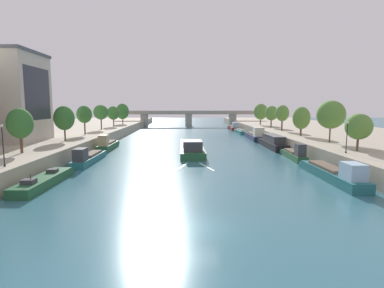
{
  "coord_description": "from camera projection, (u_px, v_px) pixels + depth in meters",
  "views": [
    {
      "loc": [
        -1.15,
        -21.7,
        8.93
      ],
      "look_at": [
        0.0,
        35.7,
        1.64
      ],
      "focal_mm": 28.55,
      "sensor_mm": 36.0,
      "label": 1
    }
  ],
  "objects": [
    {
      "name": "ground_plane",
      "position": [
        202.0,
        226.0,
        22.67
      ],
      "size": [
        400.0,
        400.0,
        0.0
      ],
      "primitive_type": "plane",
      "color": "#336675"
    },
    {
      "name": "quay_left",
      "position": [
        43.0,
        136.0,
        76.33
      ],
      "size": [
        36.0,
        170.0,
        2.5
      ],
      "primitive_type": "cube",
      "color": "#A89E89",
      "rests_on": "ground"
    },
    {
      "name": "quay_right",
      "position": [
        335.0,
        136.0,
        77.8
      ],
      "size": [
        36.0,
        170.0,
        2.5
      ],
      "primitive_type": "cube",
      "color": "#A89E89",
      "rests_on": "ground"
    },
    {
      "name": "barge_midriver",
      "position": [
        192.0,
        147.0,
        58.85
      ],
      "size": [
        4.53,
        22.96,
        2.96
      ],
      "color": "#235633",
      "rests_on": "ground"
    },
    {
      "name": "wake_behind_barge",
      "position": [
        194.0,
        167.0,
        44.59
      ],
      "size": [
        5.6,
        5.9,
        0.03
      ],
      "color": "#A5D1DB",
      "rests_on": "ground"
    },
    {
      "name": "moored_boat_left_downstream",
      "position": [
        44.0,
        181.0,
        34.14
      ],
      "size": [
        2.47,
        11.75,
        2.13
      ],
      "color": "#235633",
      "rests_on": "ground"
    },
    {
      "name": "moored_boat_left_far",
      "position": [
        89.0,
        157.0,
        47.71
      ],
      "size": [
        2.16,
        13.08,
        2.77
      ],
      "color": "#23666B",
      "rests_on": "ground"
    },
    {
      "name": "moored_boat_left_upstream",
      "position": [
        108.0,
        145.0,
        61.88
      ],
      "size": [
        2.34,
        11.64,
        3.26
      ],
      "color": "#235633",
      "rests_on": "ground"
    },
    {
      "name": "moored_boat_right_downstream",
      "position": [
        334.0,
        173.0,
        36.4
      ],
      "size": [
        2.48,
        14.42,
        2.89
      ],
      "color": "#23666B",
      "rests_on": "ground"
    },
    {
      "name": "moored_boat_right_upstream",
      "position": [
        294.0,
        154.0,
        50.87
      ],
      "size": [
        2.13,
        10.46,
        2.92
      ],
      "color": "#235633",
      "rests_on": "ground"
    },
    {
      "name": "moored_boat_right_second",
      "position": [
        272.0,
        142.0,
        64.87
      ],
      "size": [
        3.01,
        15.95,
        2.78
      ],
      "color": "black",
      "rests_on": "ground"
    },
    {
      "name": "moored_boat_right_gap_after",
      "position": [
        255.0,
        135.0,
        80.57
      ],
      "size": [
        3.53,
        15.45,
        3.49
      ],
      "color": "#1E284C",
      "rests_on": "ground"
    },
    {
      "name": "moored_boat_right_lone",
      "position": [
        240.0,
        132.0,
        98.07
      ],
      "size": [
        2.31,
        11.84,
        2.14
      ],
      "color": "#23666B",
      "rests_on": "ground"
    },
    {
      "name": "moored_boat_right_far",
      "position": [
        234.0,
        127.0,
        112.59
      ],
      "size": [
        2.83,
        13.55,
        2.91
      ],
      "color": "maroon",
      "rests_on": "ground"
    },
    {
      "name": "tree_left_by_lamp",
      "position": [
        20.0,
        124.0,
        40.95
      ],
      "size": [
        3.37,
        3.37,
        6.05
      ],
      "color": "brown",
      "rests_on": "quay_left"
    },
    {
      "name": "tree_left_second",
      "position": [
        64.0,
        118.0,
        55.11
      ],
      "size": [
        3.64,
        3.64,
        6.33
      ],
      "color": "brown",
      "rests_on": "quay_left"
    },
    {
      "name": "tree_left_third",
      "position": [
        84.0,
        114.0,
        66.58
      ],
      "size": [
        3.29,
        3.29,
        6.37
      ],
      "color": "brown",
      "rests_on": "quay_left"
    },
    {
      "name": "tree_left_nearest",
      "position": [
        101.0,
        112.0,
        80.93
      ],
      "size": [
        3.88,
        3.88,
        6.56
      ],
      "color": "brown",
      "rests_on": "quay_left"
    },
    {
      "name": "tree_left_midway",
      "position": [
        113.0,
        113.0,
        93.35
      ],
      "size": [
        3.69,
        3.69,
        6.18
      ],
      "color": "brown",
      "rests_on": "quay_left"
    },
    {
      "name": "tree_left_distant",
      "position": [
        123.0,
        111.0,
        106.08
      ],
      "size": [
        4.38,
        4.38,
        7.06
      ],
      "color": "brown",
      "rests_on": "quay_left"
    },
    {
      "name": "tree_right_by_lamp",
      "position": [
        359.0,
        127.0,
        42.98
      ],
      "size": [
        3.65,
        3.65,
        5.29
      ],
      "color": "brown",
      "rests_on": "quay_right"
    },
    {
      "name": "tree_right_past_mid",
      "position": [
        331.0,
        115.0,
        52.42
      ],
      "size": [
        4.74,
        4.74,
        7.26
      ],
      "color": "brown",
      "rests_on": "quay_right"
    },
    {
      "name": "tree_right_third",
      "position": [
        301.0,
        118.0,
        64.19
      ],
      "size": [
        3.62,
        3.62,
        6.14
      ],
      "color": "brown",
      "rests_on": "quay_right"
    },
    {
      "name": "tree_right_end_of_row",
      "position": [
        282.0,
        113.0,
        77.14
      ],
      "size": [
        3.35,
        3.35,
        6.51
      ],
      "color": "brown",
      "rests_on": "quay_right"
    },
    {
      "name": "tree_right_nearest",
      "position": [
        271.0,
        113.0,
        88.61
      ],
      "size": [
        3.71,
        3.71,
        6.29
      ],
      "color": "brown",
      "rests_on": "quay_right"
    },
    {
      "name": "tree_right_distant",
      "position": [
        261.0,
        112.0,
        99.86
      ],
      "size": [
        4.49,
        4.49,
        6.98
      ],
      "color": "brown",
      "rests_on": "quay_right"
    },
    {
      "name": "lamppost_left_bank",
      "position": [
        3.0,
        144.0,
        31.9
      ],
      "size": [
        0.28,
        0.28,
        4.45
      ],
      "color": "black",
      "rests_on": "quay_left"
    },
    {
      "name": "lamppost_right_bank",
      "position": [
        347.0,
        136.0,
        41.12
      ],
      "size": [
        0.28,
        0.28,
        4.29
      ],
      "color": "black",
      "rests_on": "quay_right"
    },
    {
      "name": "bridge_far",
      "position": [
        189.0,
        116.0,
        130.44
      ],
      "size": [
        61.79,
        4.4,
        6.66
      ],
      "color": "gray",
      "rests_on": "ground"
    }
  ]
}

